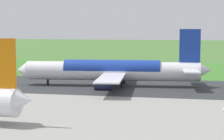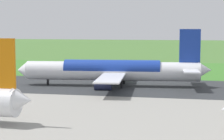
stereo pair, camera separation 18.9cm
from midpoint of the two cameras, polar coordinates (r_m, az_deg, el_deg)
ground_plane at (r=114.87m, az=-3.19°, el=-2.17°), size 800.00×800.00×0.00m
runway_asphalt at (r=114.87m, az=-3.19°, el=-2.15°), size 600.00×33.51×0.06m
apron_concrete at (r=69.00m, az=-13.72°, el=-7.86°), size 440.00×110.00×0.05m
grass_verge_foreground at (r=152.15m, az=0.48°, el=-0.13°), size 600.00×80.00×0.04m
airliner_main at (r=112.85m, az=0.14°, el=-0.08°), size 54.15×44.37×15.88m
no_stopping_sign at (r=158.88m, az=-8.10°, el=0.63°), size 0.60×0.10×2.59m
traffic_cone_orange at (r=157.96m, az=-9.61°, el=0.11°), size 0.40×0.40×0.55m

